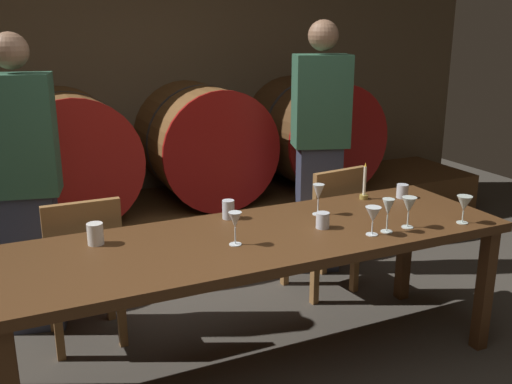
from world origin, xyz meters
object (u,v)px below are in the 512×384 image
object	(u,v)px
chair_right	(328,224)
wine_glass_far_right	(464,204)
candle_center	(364,189)
guest_right	(320,147)
wine_glass_far_left	(235,221)
wine_glass_left	(318,193)
cup_far_right	(402,191)
wine_barrel_center_right	(202,142)
wine_glass_right	(409,206)
dining_table	(260,248)
chair_left	(83,265)
wine_barrel_far_right	(311,132)
wine_glass_center_right	(388,208)
cup_far_left	(95,234)
cup_center_right	(323,220)
guest_left	(26,185)
cup_center_left	(228,209)
wine_glass_center_left	(373,215)
wine_barrel_center_left	(67,154)

from	to	relation	value
chair_right	wine_glass_far_right	bearing A→B (deg)	98.02
candle_center	wine_glass_far_right	bearing A→B (deg)	-69.28
guest_right	wine_glass_far_left	size ratio (longest dim) A/B	10.99
wine_glass_left	cup_far_right	size ratio (longest dim) A/B	2.09
wine_barrel_center_right	wine_glass_right	size ratio (longest dim) A/B	5.77
dining_table	wine_glass_far_left	xyz separation A→B (m)	(-0.16, -0.07, 0.19)
chair_left	wine_barrel_far_right	bearing A→B (deg)	-149.49
chair_left	wine_glass_center_right	distance (m)	1.67
chair_left	guest_right	bearing A→B (deg)	-167.26
wine_glass_far_right	cup_far_left	bearing A→B (deg)	164.38
wine_glass_left	cup_center_right	world-z (taller)	wine_glass_left
candle_center	guest_left	bearing A→B (deg)	159.69
guest_left	wine_glass_right	world-z (taller)	guest_left
wine_glass_left	chair_left	bearing A→B (deg)	158.57
wine_glass_far_right	wine_glass_far_left	bearing A→B (deg)	169.71
chair_right	guest_right	size ratio (longest dim) A/B	0.49
guest_right	candle_center	bearing A→B (deg)	98.83
wine_barrel_center_right	wine_glass_right	xyz separation A→B (m)	(0.36, -2.11, 0.03)
chair_left	cup_center_left	size ratio (longest dim) A/B	8.63
cup_far_left	candle_center	bearing A→B (deg)	2.65
wine_glass_right	wine_barrel_far_right	bearing A→B (deg)	72.82
wine_glass_center_left	wine_glass_left	bearing A→B (deg)	101.81
dining_table	chair_left	size ratio (longest dim) A/B	2.93
wine_barrel_center_left	cup_far_right	size ratio (longest dim) A/B	11.40
chair_left	wine_barrel_center_left	bearing A→B (deg)	-94.87
guest_right	wine_glass_center_right	size ratio (longest dim) A/B	10.30
guest_left	cup_center_right	distance (m)	1.69
guest_left	cup_far_right	bearing A→B (deg)	172.96
candle_center	wine_glass_center_right	size ratio (longest dim) A/B	1.29
wine_glass_far_left	cup_far_right	xyz separation A→B (m)	(1.21, 0.28, -0.08)
wine_glass_right	cup_far_right	distance (m)	0.54
chair_right	wine_glass_center_left	world-z (taller)	wine_glass_center_left
wine_glass_far_left	chair_left	bearing A→B (deg)	131.52
cup_center_left	wine_glass_right	bearing A→B (deg)	-33.63
dining_table	cup_center_left	distance (m)	0.32
cup_far_right	guest_right	bearing A→B (deg)	97.39
wine_barrel_center_left	cup_far_left	bearing A→B (deg)	-93.33
guest_right	wine_glass_right	distance (m)	1.25
guest_right	wine_glass_far_left	xyz separation A→B (m)	(-1.11, -1.08, -0.05)
dining_table	cup_far_right	distance (m)	1.07
wine_barrel_center_right	candle_center	size ratio (longest dim) A/B	4.20
wine_glass_far_left	wine_glass_center_right	distance (m)	0.78
wine_glass_center_left	cup_center_left	bearing A→B (deg)	136.05
guest_right	wine_glass_left	xyz separation A→B (m)	(-0.52, -0.85, -0.04)
wine_barrel_center_left	cup_center_right	size ratio (longest dim) A/B	11.38
wine_glass_center_left	cup_center_right	size ratio (longest dim) A/B	1.76
candle_center	cup_center_right	bearing A→B (deg)	-145.75
wine_glass_far_left	cup_center_right	world-z (taller)	wine_glass_far_left
dining_table	chair_left	world-z (taller)	chair_left
wine_glass_left	wine_glass_center_left	distance (m)	0.40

